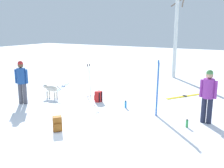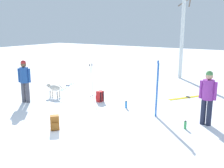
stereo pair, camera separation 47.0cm
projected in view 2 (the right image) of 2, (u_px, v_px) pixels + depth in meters
The scene contains 13 objects.
ground_plane at pixel (93, 132), 7.46m from camera, with size 60.00×60.00×0.00m, color white.
person_2 at pixel (208, 94), 7.80m from camera, with size 0.52×0.34×1.72m.
person_4 at pixel (24, 79), 10.16m from camera, with size 0.48×0.34×1.72m.
dog at pixel (54, 88), 11.08m from camera, with size 0.90×0.27×0.57m.
ski_pair_planted_0 at pixel (157, 89), 8.59m from camera, with size 0.02×0.21×1.92m.
ski_pair_lying_0 at pixel (67, 86), 13.18m from camera, with size 0.85×1.79×0.05m.
ski_pair_lying_1 at pixel (187, 97), 11.04m from camera, with size 1.19×1.63×0.05m.
ski_poles_0 at pixel (91, 80), 10.87m from camera, with size 0.07×0.26×1.48m.
backpack_0 at pixel (100, 96), 10.44m from camera, with size 0.31×0.29×0.44m.
backpack_1 at pixel (55, 123), 7.58m from camera, with size 0.34×0.34×0.44m.
water_bottle_0 at pixel (126, 105), 9.62m from camera, with size 0.08×0.08×0.28m.
water_bottle_1 at pixel (185, 125), 7.66m from camera, with size 0.08×0.08×0.25m.
birch_tree_0 at pixel (183, 15), 14.50m from camera, with size 1.71×1.79×6.87m.
Camera 2 is at (4.21, -5.59, 3.01)m, focal length 40.97 mm.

